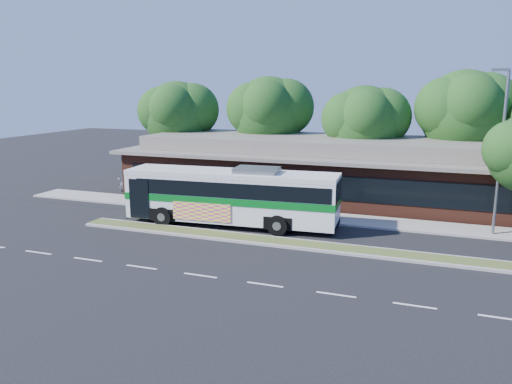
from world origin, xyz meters
TOP-DOWN VIEW (x-y plane):
  - ground at (0.00, 0.00)m, footprint 120.00×120.00m
  - median_strip at (0.00, 0.60)m, footprint 26.00×1.10m
  - sidewalk at (0.00, 6.40)m, footprint 44.00×2.60m
  - parking_lot at (-18.00, 10.00)m, footprint 14.00×12.00m
  - plaza_building at (0.00, 12.99)m, footprint 33.20×11.20m
  - lamp_post at (9.56, 6.00)m, footprint 0.93×0.18m
  - tree_bg_a at (-14.58, 15.14)m, footprint 6.47×5.80m
  - tree_bg_b at (-6.57, 16.14)m, footprint 6.69×6.00m
  - tree_bg_c at (1.40, 15.13)m, footprint 6.24×5.60m
  - tree_bg_d at (8.45, 16.15)m, footprint 6.91×6.20m
  - transit_bus at (-4.85, 3.04)m, footprint 12.83×3.64m
  - sedan at (-14.55, 8.43)m, footprint 4.65×3.13m

SIDE VIEW (x-z plane):
  - ground at x=0.00m, z-range 0.00..0.00m
  - parking_lot at x=-18.00m, z-range 0.00..0.01m
  - sidewalk at x=0.00m, z-range 0.00..0.12m
  - median_strip at x=0.00m, z-range 0.00..0.15m
  - sedan at x=-14.55m, z-range 0.00..1.25m
  - transit_bus at x=-4.85m, z-range 0.20..3.76m
  - plaza_building at x=0.00m, z-range -0.10..4.35m
  - lamp_post at x=9.56m, z-range 0.37..9.44m
  - tree_bg_c at x=1.40m, z-range 1.46..9.72m
  - tree_bg_a at x=-14.58m, z-range 1.55..10.18m
  - tree_bg_b at x=-6.57m, z-range 1.64..10.64m
  - tree_bg_d at x=8.45m, z-range 1.73..11.10m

